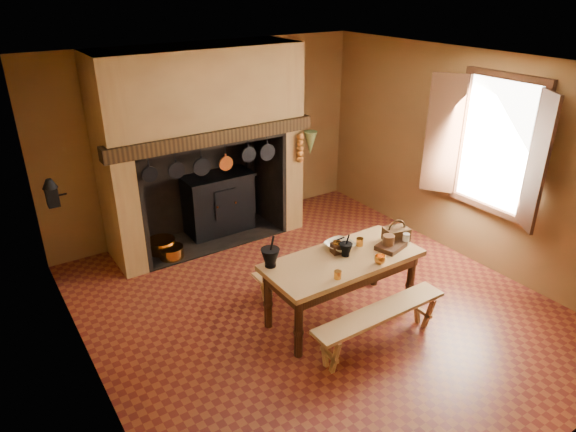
% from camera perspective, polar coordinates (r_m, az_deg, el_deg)
% --- Properties ---
extents(floor, '(5.50, 5.50, 0.00)m').
position_cam_1_polar(floor, '(6.27, 3.07, -9.97)').
color(floor, brown).
rests_on(floor, ground).
extents(ceiling, '(5.50, 5.50, 0.00)m').
position_cam_1_polar(ceiling, '(5.20, 3.80, 16.19)').
color(ceiling, silver).
rests_on(ceiling, back_wall).
extents(back_wall, '(5.00, 0.02, 2.80)m').
position_cam_1_polar(back_wall, '(7.83, -8.81, 8.47)').
color(back_wall, olive).
rests_on(back_wall, floor).
extents(wall_left, '(0.02, 5.50, 2.80)m').
position_cam_1_polar(wall_left, '(4.69, -22.05, -4.93)').
color(wall_left, olive).
rests_on(wall_left, floor).
extents(wall_right, '(0.02, 5.50, 2.80)m').
position_cam_1_polar(wall_right, '(7.28, 19.49, 6.04)').
color(wall_right, olive).
rests_on(wall_right, floor).
extents(wall_front, '(5.00, 0.02, 2.80)m').
position_cam_1_polar(wall_front, '(4.04, 27.85, -11.28)').
color(wall_front, olive).
rests_on(wall_front, floor).
extents(chimney_breast, '(2.95, 0.96, 2.80)m').
position_cam_1_polar(chimney_breast, '(7.22, -9.68, 10.39)').
color(chimney_breast, olive).
rests_on(chimney_breast, floor).
extents(iron_range, '(1.12, 0.55, 1.60)m').
position_cam_1_polar(iron_range, '(7.87, -7.70, 1.51)').
color(iron_range, black).
rests_on(iron_range, floor).
extents(hearth_pans, '(0.51, 0.62, 0.20)m').
position_cam_1_polar(hearth_pans, '(7.51, -13.65, -3.53)').
color(hearth_pans, '#C6802D').
rests_on(hearth_pans, floor).
extents(hanging_pans, '(1.92, 0.29, 0.27)m').
position_cam_1_polar(hanging_pans, '(6.89, -7.97, 5.88)').
color(hanging_pans, black).
rests_on(hanging_pans, chimney_breast).
extents(onion_string, '(0.12, 0.10, 0.46)m').
position_cam_1_polar(onion_string, '(7.53, 1.36, 7.52)').
color(onion_string, '#9F621D').
rests_on(onion_string, chimney_breast).
extents(herb_bunch, '(0.20, 0.20, 0.35)m').
position_cam_1_polar(herb_bunch, '(7.61, 2.49, 8.10)').
color(herb_bunch, '#57642F').
rests_on(herb_bunch, chimney_breast).
extents(window, '(0.39, 1.75, 1.76)m').
position_cam_1_polar(window, '(6.86, 21.66, 7.22)').
color(window, white).
rests_on(window, wall_right).
extents(wall_coffee_mill, '(0.23, 0.16, 0.31)m').
position_cam_1_polar(wall_coffee_mill, '(6.06, -24.84, 2.55)').
color(wall_coffee_mill, black).
rests_on(wall_coffee_mill, wall_left).
extents(work_table, '(1.79, 0.80, 0.78)m').
position_cam_1_polar(work_table, '(5.78, 6.07, -5.71)').
color(work_table, tan).
rests_on(work_table, floor).
extents(bench_front, '(1.62, 0.28, 0.46)m').
position_cam_1_polar(bench_front, '(5.56, 10.17, -11.26)').
color(bench_front, tan).
rests_on(bench_front, floor).
extents(bench_back, '(1.42, 0.25, 0.40)m').
position_cam_1_polar(bench_back, '(6.43, 2.00, -5.80)').
color(bench_back, tan).
rests_on(bench_back, floor).
extents(mortar_large, '(0.21, 0.21, 0.35)m').
position_cam_1_polar(mortar_large, '(5.48, -1.98, -4.54)').
color(mortar_large, black).
rests_on(mortar_large, work_table).
extents(mortar_small, '(0.15, 0.15, 0.26)m').
position_cam_1_polar(mortar_small, '(5.73, 6.44, -3.66)').
color(mortar_small, black).
rests_on(mortar_small, work_table).
extents(coffee_grinder, '(0.16, 0.13, 0.18)m').
position_cam_1_polar(coffee_grinder, '(5.78, 5.44, -3.49)').
color(coffee_grinder, '#392012').
rests_on(coffee_grinder, work_table).
extents(brass_mug_a, '(0.10, 0.10, 0.09)m').
position_cam_1_polar(brass_mug_a, '(5.32, 5.54, -6.53)').
color(brass_mug_a, '#C6802D').
rests_on(brass_mug_a, work_table).
extents(brass_mug_b, '(0.09, 0.09, 0.09)m').
position_cam_1_polar(brass_mug_b, '(5.97, 7.97, -2.87)').
color(brass_mug_b, '#C6802D').
rests_on(brass_mug_b, work_table).
extents(mixing_bowl, '(0.36, 0.36, 0.08)m').
position_cam_1_polar(mixing_bowl, '(5.88, 5.77, -3.32)').
color(mixing_bowl, '#BAB28F').
rests_on(mixing_bowl, work_table).
extents(stoneware_crock, '(0.16, 0.16, 0.17)m').
position_cam_1_polar(stoneware_crock, '(5.94, 11.08, -2.87)').
color(stoneware_crock, brown).
rests_on(stoneware_crock, work_table).
extents(glass_jar, '(0.10, 0.10, 0.14)m').
position_cam_1_polar(glass_jar, '(6.07, 12.97, -2.54)').
color(glass_jar, beige).
rests_on(glass_jar, work_table).
extents(wicker_basket, '(0.31, 0.26, 0.27)m').
position_cam_1_polar(wicker_basket, '(6.15, 11.93, -1.92)').
color(wicker_basket, '#483015').
rests_on(wicker_basket, work_table).
extents(wooden_tray, '(0.39, 0.32, 0.06)m').
position_cam_1_polar(wooden_tray, '(5.98, 11.37, -3.28)').
color(wooden_tray, '#392012').
rests_on(wooden_tray, work_table).
extents(brass_cup, '(0.15, 0.15, 0.10)m').
position_cam_1_polar(brass_cup, '(5.64, 10.18, -4.79)').
color(brass_cup, '#C6802D').
rests_on(brass_cup, work_table).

